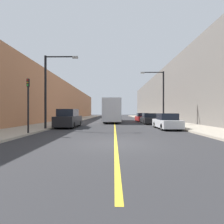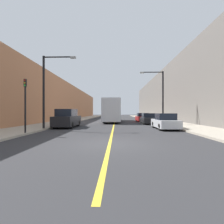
{
  "view_description": "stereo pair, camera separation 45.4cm",
  "coord_description": "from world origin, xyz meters",
  "px_view_note": "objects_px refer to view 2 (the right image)",
  "views": [
    {
      "loc": [
        -0.09,
        -8.97,
        1.62
      ],
      "look_at": [
        -0.41,
        19.06,
        1.63
      ],
      "focal_mm": 28.0,
      "sensor_mm": 36.0,
      "label": 1
    },
    {
      "loc": [
        0.36,
        -8.97,
        1.62
      ],
      "look_at": [
        -0.41,
        19.06,
        1.63
      ],
      "focal_mm": 28.0,
      "sensor_mm": 36.0,
      "label": 2
    }
  ],
  "objects_px": {
    "bus": "(112,110)",
    "car_right_mid": "(149,119)",
    "car_right_far": "(142,118)",
    "car_right_near": "(165,122)",
    "street_lamp_left": "(47,86)",
    "street_lamp_right": "(160,93)",
    "parked_suv_left": "(67,119)",
    "traffic_light": "(25,103)"
  },
  "relations": [
    {
      "from": "car_right_mid",
      "to": "street_lamp_right",
      "type": "relative_size",
      "value": 0.66
    },
    {
      "from": "bus",
      "to": "car_right_far",
      "type": "height_order",
      "value": "bus"
    },
    {
      "from": "street_lamp_right",
      "to": "bus",
      "type": "bearing_deg",
      "value": 132.73
    },
    {
      "from": "bus",
      "to": "street_lamp_left",
      "type": "height_order",
      "value": "street_lamp_left"
    },
    {
      "from": "car_right_far",
      "to": "traffic_light",
      "type": "relative_size",
      "value": 1.25
    },
    {
      "from": "bus",
      "to": "car_right_mid",
      "type": "height_order",
      "value": "bus"
    },
    {
      "from": "street_lamp_left",
      "to": "car_right_far",
      "type": "bearing_deg",
      "value": 52.51
    },
    {
      "from": "car_right_mid",
      "to": "traffic_light",
      "type": "bearing_deg",
      "value": -132.96
    },
    {
      "from": "bus",
      "to": "car_right_near",
      "type": "height_order",
      "value": "bus"
    },
    {
      "from": "car_right_mid",
      "to": "car_right_far",
      "type": "xyz_separation_m",
      "value": [
        -0.04,
        5.5,
        0.01
      ]
    },
    {
      "from": "car_right_mid",
      "to": "traffic_light",
      "type": "distance_m",
      "value": 15.94
    },
    {
      "from": "car_right_far",
      "to": "street_lamp_right",
      "type": "bearing_deg",
      "value": -79.44
    },
    {
      "from": "car_right_near",
      "to": "street_lamp_left",
      "type": "bearing_deg",
      "value": -174.35
    },
    {
      "from": "street_lamp_right",
      "to": "traffic_light",
      "type": "distance_m",
      "value": 15.89
    },
    {
      "from": "bus",
      "to": "street_lamp_left",
      "type": "relative_size",
      "value": 1.97
    },
    {
      "from": "car_right_far",
      "to": "street_lamp_left",
      "type": "bearing_deg",
      "value": -127.49
    },
    {
      "from": "car_right_far",
      "to": "street_lamp_right",
      "type": "relative_size",
      "value": 0.72
    },
    {
      "from": "bus",
      "to": "traffic_light",
      "type": "xyz_separation_m",
      "value": [
        -5.74,
        -17.03,
        0.35
      ]
    },
    {
      "from": "parked_suv_left",
      "to": "street_lamp_left",
      "type": "xyz_separation_m",
      "value": [
        -1.04,
        -2.77,
        3.09
      ]
    },
    {
      "from": "car_right_far",
      "to": "car_right_near",
      "type": "bearing_deg",
      "value": -88.72
    },
    {
      "from": "traffic_light",
      "to": "car_right_near",
      "type": "bearing_deg",
      "value": 21.8
    },
    {
      "from": "bus",
      "to": "parked_suv_left",
      "type": "xyz_separation_m",
      "value": [
        -4.48,
        -10.91,
        -1.0
      ]
    },
    {
      "from": "car_right_mid",
      "to": "street_lamp_left",
      "type": "bearing_deg",
      "value": -142.05
    },
    {
      "from": "car_right_mid",
      "to": "street_lamp_right",
      "type": "bearing_deg",
      "value": -48.68
    },
    {
      "from": "bus",
      "to": "parked_suv_left",
      "type": "bearing_deg",
      "value": -112.31
    },
    {
      "from": "car_right_far",
      "to": "bus",
      "type": "bearing_deg",
      "value": -179.15
    },
    {
      "from": "bus",
      "to": "car_right_mid",
      "type": "bearing_deg",
      "value": -46.91
    },
    {
      "from": "car_right_far",
      "to": "traffic_light",
      "type": "xyz_separation_m",
      "value": [
        -10.77,
        -17.11,
        1.57
      ]
    },
    {
      "from": "car_right_mid",
      "to": "car_right_far",
      "type": "bearing_deg",
      "value": 90.4
    },
    {
      "from": "parked_suv_left",
      "to": "car_right_mid",
      "type": "height_order",
      "value": "parked_suv_left"
    },
    {
      "from": "car_right_near",
      "to": "traffic_light",
      "type": "distance_m",
      "value": 12.01
    },
    {
      "from": "bus",
      "to": "car_right_far",
      "type": "distance_m",
      "value": 5.18
    },
    {
      "from": "car_right_far",
      "to": "traffic_light",
      "type": "height_order",
      "value": "traffic_light"
    },
    {
      "from": "street_lamp_left",
      "to": "car_right_mid",
      "type": "bearing_deg",
      "value": 37.95
    },
    {
      "from": "street_lamp_right",
      "to": "car_right_mid",
      "type": "bearing_deg",
      "value": 131.32
    },
    {
      "from": "street_lamp_right",
      "to": "car_right_far",
      "type": "bearing_deg",
      "value": 100.56
    },
    {
      "from": "bus",
      "to": "car_right_far",
      "type": "bearing_deg",
      "value": 0.85
    },
    {
      "from": "parked_suv_left",
      "to": "car_right_near",
      "type": "xyz_separation_m",
      "value": [
        9.8,
        -1.7,
        -0.22
      ]
    },
    {
      "from": "parked_suv_left",
      "to": "street_lamp_right",
      "type": "relative_size",
      "value": 0.74
    },
    {
      "from": "car_right_near",
      "to": "car_right_far",
      "type": "bearing_deg",
      "value": 91.28
    },
    {
      "from": "bus",
      "to": "car_right_near",
      "type": "xyz_separation_m",
      "value": [
        5.32,
        -12.61,
        -1.21
      ]
    },
    {
      "from": "bus",
      "to": "street_lamp_right",
      "type": "xyz_separation_m",
      "value": [
        6.33,
        -6.85,
        2.17
      ]
    }
  ]
}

